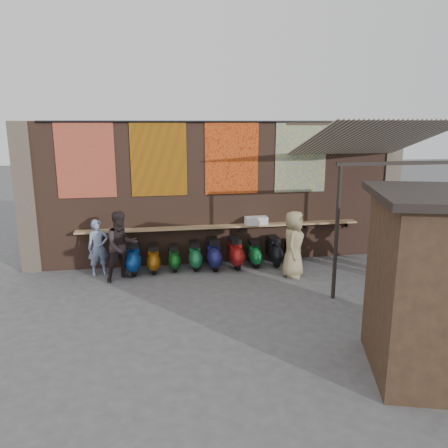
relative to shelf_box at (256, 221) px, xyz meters
name	(u,v)px	position (x,y,z in m)	size (l,w,h in m)	color
ground	(239,294)	(-0.98, -2.30, -1.24)	(70.00, 70.00, 0.00)	#474749
brick_wall	(220,193)	(-0.98, 0.40, 0.76)	(10.00, 0.40, 4.00)	brown
pier_left	(27,198)	(-6.18, 0.40, 0.76)	(0.50, 0.50, 4.00)	#4C4238
pier_right	(388,188)	(4.22, 0.40, 0.76)	(0.50, 0.50, 4.00)	#4C4238
eating_counter	(222,226)	(-0.98, 0.03, -0.14)	(8.00, 0.32, 0.05)	#9E7A51
shelf_box	(256,221)	(0.00, 0.00, 0.00)	(0.63, 0.30, 0.23)	white
tapestry_redgold	(86,160)	(-4.58, 0.18, 1.76)	(1.50, 0.02, 2.00)	maroon
tapestry_sun	(159,159)	(-2.68, 0.18, 1.76)	(1.50, 0.02, 2.00)	orange
tapestry_orange	(232,158)	(-0.68, 0.18, 1.76)	(1.50, 0.02, 2.00)	#D1531A
tapestry_multi	(301,157)	(1.32, 0.18, 1.76)	(1.50, 0.02, 2.00)	#2B479E
hang_rail	(221,122)	(-0.98, 0.17, 2.74)	(0.06, 0.06, 9.50)	black
scooter_stool_0	(133,258)	(-3.46, -0.32, -0.82)	(0.40, 0.89, 0.84)	navy
scooter_stool_1	(154,259)	(-2.92, -0.31, -0.88)	(0.34, 0.76, 0.72)	brown
scooter_stool_2	(174,258)	(-2.36, -0.25, -0.90)	(0.32, 0.70, 0.67)	#0E4915
scooter_stool_3	(195,256)	(-1.79, -0.25, -0.87)	(0.35, 0.77, 0.74)	#196539
scooter_stool_4	(214,254)	(-1.28, -0.32, -0.83)	(0.39, 0.86, 0.82)	#171853
scooter_stool_5	(235,253)	(-0.66, -0.31, -0.83)	(0.39, 0.86, 0.82)	maroon
scooter_stool_6	(254,253)	(-0.11, -0.26, -0.88)	(0.34, 0.76, 0.72)	#0D612B
scooter_stool_7	(274,251)	(0.47, -0.29, -0.84)	(0.38, 0.84, 0.79)	black
scooter_stool_8	(292,252)	(1.00, -0.26, -0.90)	(0.32, 0.71, 0.67)	black
diner_left	(98,247)	(-4.35, -0.30, -0.49)	(0.55, 0.36, 1.50)	#778DAE
diner_right	(122,246)	(-3.71, -0.81, -0.34)	(0.87, 0.68, 1.79)	black
shopper_navy	(399,247)	(3.22, -2.05, -0.36)	(1.02, 0.43, 1.75)	black
shopper_grey	(426,244)	(3.92, -2.13, -0.30)	(1.22, 0.70, 1.89)	#4D4E52
shopper_tan	(293,244)	(0.68, -1.30, -0.36)	(0.86, 0.56, 1.75)	#998961
stall_sign	(447,235)	(2.08, -5.22, 0.82)	(1.20, 0.04, 0.50)	gold
stall_shelf	(440,290)	(2.08, -5.22, -0.20)	(2.18, 0.10, 0.06)	#473321
awning_canvas	(369,139)	(2.52, -1.40, 2.31)	(3.20, 3.40, 0.03)	beige
awning_ledger	(342,123)	(2.52, 0.19, 2.71)	(3.30, 0.08, 0.12)	#33261C
awning_header	(400,163)	(2.52, -2.90, 1.84)	(3.00, 0.08, 0.08)	black
awning_post_left	(337,233)	(1.12, -2.90, 0.31)	(0.09, 0.09, 3.10)	black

